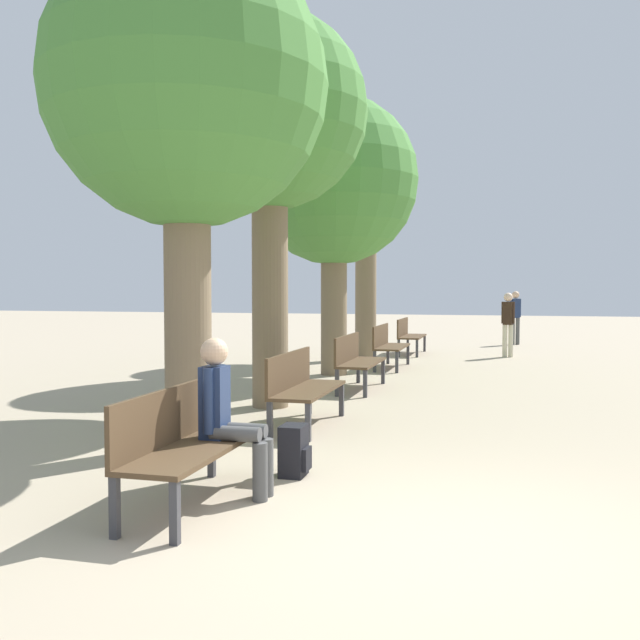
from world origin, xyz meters
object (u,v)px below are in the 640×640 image
object	(u,v)px
bench_row_1	(301,383)
pedestrian_mid	(515,314)
bench_row_2	(356,358)
pedestrian_near	(508,320)
bench_row_3	(387,343)
tree_row_3	(366,185)
backpack	(294,451)
tree_row_0	(186,91)
person_seated	(228,412)
tree_row_2	(334,183)
tree_row_1	(269,118)
bench_row_4	(408,333)
bench_row_0	(184,438)

from	to	relation	value
bench_row_1	pedestrian_mid	distance (m)	13.99
bench_row_2	pedestrian_near	distance (m)	6.90
bench_row_1	bench_row_3	bearing A→B (deg)	90.00
tree_row_3	backpack	world-z (taller)	tree_row_3
bench_row_2	pedestrian_mid	size ratio (longest dim) A/B	1.08
tree_row_0	tree_row_3	distance (m)	9.86
backpack	pedestrian_mid	distance (m)	16.12
person_seated	tree_row_2	bearing A→B (deg)	97.56
bench_row_3	tree_row_1	bearing A→B (deg)	-98.94
bench_row_1	backpack	bearing A→B (deg)	-75.13
person_seated	tree_row_3	bearing A→B (deg)	95.42
tree_row_2	pedestrian_mid	bearing A→B (deg)	67.56
bench_row_1	bench_row_2	xyz separation A→B (m)	(0.00, 3.29, 0.00)
tree_row_0	bench_row_2	bearing A→B (deg)	80.00
bench_row_3	bench_row_4	bearing A→B (deg)	90.00
bench_row_1	pedestrian_mid	xyz separation A→B (m)	(2.70, 13.72, 0.38)
bench_row_4	bench_row_2	bearing A→B (deg)	-90.00
tree_row_0	person_seated	size ratio (longest dim) A/B	4.10
tree_row_1	pedestrian_mid	bearing A→B (deg)	74.15
pedestrian_mid	tree_row_3	bearing A→B (deg)	-123.65
bench_row_4	tree_row_1	size ratio (longest dim) A/B	0.31
tree_row_1	pedestrian_near	xyz separation A→B (m)	(3.32, 8.43, -3.22)
backpack	pedestrian_near	bearing A→B (deg)	81.04
backpack	tree_row_2	bearing A→B (deg)	100.90
bench_row_4	tree_row_2	distance (m)	5.76
pedestrian_near	pedestrian_mid	xyz separation A→B (m)	(0.22, 4.01, 0.01)
bench_row_2	bench_row_4	xyz separation A→B (m)	(0.00, 6.58, 0.00)
bench_row_1	person_seated	size ratio (longest dim) A/B	1.33
tree_row_1	pedestrian_near	world-z (taller)	tree_row_1
tree_row_1	tree_row_3	world-z (taller)	tree_row_1
pedestrian_near	tree_row_2	bearing A→B (deg)	-126.11
bench_row_0	bench_row_2	xyz separation A→B (m)	(0.00, 6.58, 0.00)
bench_row_2	tree_row_1	bearing A→B (deg)	-112.57
tree_row_1	pedestrian_near	bearing A→B (deg)	68.53
tree_row_1	pedestrian_mid	distance (m)	13.32
person_seated	backpack	bearing A→B (deg)	64.47
bench_row_1	pedestrian_mid	size ratio (longest dim) A/B	1.08
bench_row_3	tree_row_2	distance (m)	3.61
bench_row_2	bench_row_4	distance (m)	6.58
bench_row_4	tree_row_2	xyz separation A→B (m)	(-0.83, -4.70, 3.22)
bench_row_0	tree_row_2	distance (m)	9.09
pedestrian_near	person_seated	bearing A→B (deg)	-99.98
pedestrian_near	bench_row_1	bearing A→B (deg)	-104.33
tree_row_1	pedestrian_near	distance (m)	9.61
bench_row_0	pedestrian_mid	bearing A→B (deg)	80.99
bench_row_2	backpack	distance (m)	5.58
tree_row_0	person_seated	world-z (taller)	tree_row_0
bench_row_0	tree_row_0	bearing A→B (deg)	114.14
bench_row_0	pedestrian_near	distance (m)	13.25
bench_row_1	tree_row_1	xyz separation A→B (m)	(-0.83, 1.29, 3.59)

